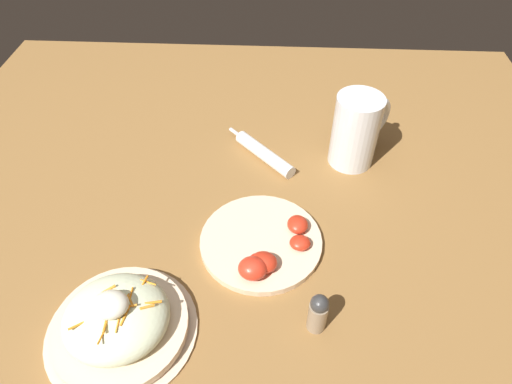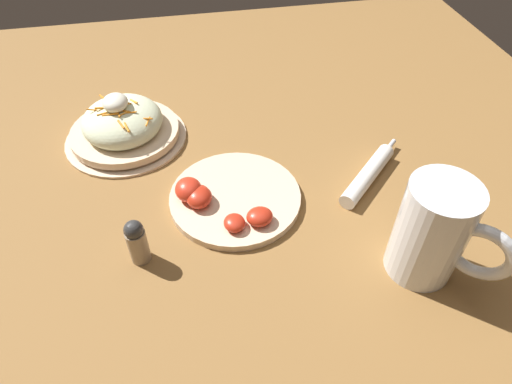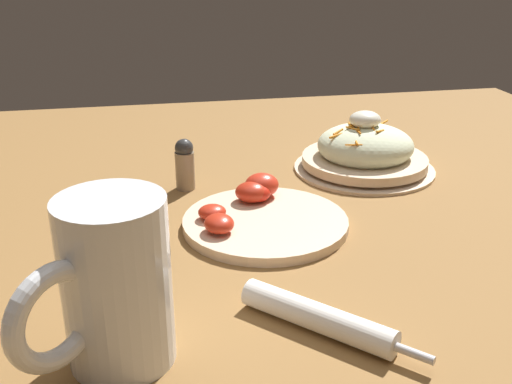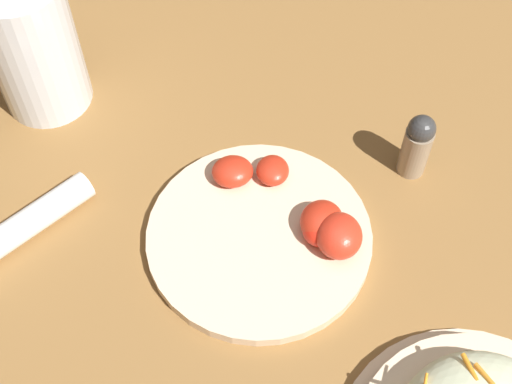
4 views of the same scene
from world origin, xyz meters
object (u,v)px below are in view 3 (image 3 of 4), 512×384
at_px(beer_mug, 114,294).
at_px(tomato_plate, 260,216).
at_px(salad_plate, 365,152).
at_px(napkin_roll, 319,318).
at_px(salt_shaker, 185,164).

bearing_deg(beer_mug, tomato_plate, 54.50).
distance_m(beer_mug, tomato_plate, 0.32).
bearing_deg(salad_plate, beer_mug, -132.67).
relative_size(salad_plate, beer_mug, 1.47).
bearing_deg(salad_plate, napkin_roll, -115.89).
bearing_deg(beer_mug, napkin_roll, 2.55).
distance_m(napkin_roll, salt_shaker, 0.40).
bearing_deg(napkin_roll, salt_shaker, 103.66).
bearing_deg(tomato_plate, napkin_roll, -88.22).
height_order(salad_plate, napkin_roll, salad_plate).
bearing_deg(salt_shaker, napkin_roll, -76.34).
relative_size(beer_mug, napkin_roll, 1.01).
distance_m(salad_plate, tomato_plate, 0.27).
bearing_deg(salt_shaker, tomato_plate, -58.93).
distance_m(salad_plate, salt_shaker, 0.30).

